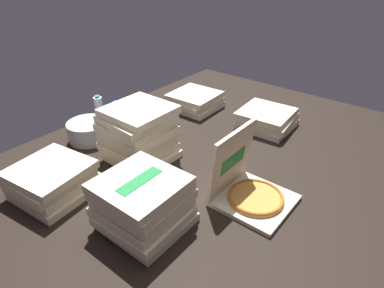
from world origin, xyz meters
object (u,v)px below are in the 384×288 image
at_px(open_pizza_box, 248,187).
at_px(water_bottle_1, 111,135).
at_px(water_bottle_0, 117,116).
at_px(water_bottle_2, 99,110).
at_px(pizza_stack_left_near, 139,134).
at_px(pizza_stack_right_far, 267,119).
at_px(pizza_stack_right_mid, 195,101).
at_px(pizza_stack_center_far, 143,203).
at_px(pizza_stack_center_near, 52,180).
at_px(ice_bucket, 89,131).

xyz_separation_m(open_pizza_box, water_bottle_1, (-0.13, 1.01, 0.03)).
distance_m(water_bottle_0, water_bottle_2, 0.20).
relative_size(pizza_stack_left_near, pizza_stack_right_far, 0.96).
bearing_deg(pizza_stack_right_mid, pizza_stack_center_far, -151.50).
bearing_deg(open_pizza_box, pizza_stack_right_mid, 51.98).
height_order(pizza_stack_right_far, water_bottle_0, water_bottle_0).
bearing_deg(pizza_stack_right_mid, pizza_stack_right_far, -84.00).
distance_m(open_pizza_box, pizza_stack_center_near, 1.11).
bearing_deg(pizza_stack_right_far, water_bottle_2, 125.77).
height_order(pizza_stack_left_near, water_bottle_2, pizza_stack_left_near).
relative_size(pizza_stack_center_far, pizza_stack_left_near, 1.02).
bearing_deg(pizza_stack_center_near, ice_bucket, 35.64).
bearing_deg(pizza_stack_center_near, water_bottle_2, 35.51).
distance_m(open_pizza_box, water_bottle_0, 1.22).
bearing_deg(water_bottle_1, ice_bucket, 93.25).
bearing_deg(water_bottle_2, ice_bucket, -144.80).
bearing_deg(pizza_stack_right_far, pizza_stack_center_near, 159.74).
height_order(pizza_stack_center_near, ice_bucket, pizza_stack_center_near).
relative_size(pizza_stack_left_near, pizza_stack_center_near, 0.93).
relative_size(open_pizza_box, water_bottle_1, 1.72).
distance_m(pizza_stack_center_near, ice_bucket, 0.63).
relative_size(pizza_stack_left_near, water_bottle_1, 1.75).
relative_size(open_pizza_box, water_bottle_0, 1.72).
distance_m(open_pizza_box, pizza_stack_center_far, 0.59).
distance_m(pizza_stack_right_mid, pizza_stack_center_near, 1.44).
distance_m(pizza_stack_left_near, water_bottle_0, 0.48).
relative_size(pizza_stack_left_near, water_bottle_2, 1.75).
bearing_deg(pizza_stack_right_mid, water_bottle_2, 149.74).
height_order(pizza_stack_right_mid, water_bottle_0, water_bottle_0).
distance_m(pizza_stack_left_near, pizza_stack_right_far, 1.04).
height_order(pizza_stack_right_mid, pizza_stack_center_near, pizza_stack_center_near).
xyz_separation_m(water_bottle_0, water_bottle_1, (-0.22, -0.20, 0.00)).
bearing_deg(water_bottle_2, pizza_stack_right_mid, -30.26).
xyz_separation_m(pizza_stack_left_near, water_bottle_2, (0.16, 0.64, -0.07)).
bearing_deg(pizza_stack_center_far, pizza_stack_left_near, 48.60).
xyz_separation_m(pizza_stack_center_far, pizza_stack_left_near, (0.42, 0.47, 0.05)).
height_order(open_pizza_box, pizza_stack_right_mid, open_pizza_box).
xyz_separation_m(pizza_stack_center_far, water_bottle_1, (0.37, 0.71, -0.03)).
height_order(pizza_stack_left_near, water_bottle_0, pizza_stack_left_near).
xyz_separation_m(pizza_stack_right_mid, water_bottle_2, (-0.71, 0.41, 0.04)).
xyz_separation_m(ice_bucket, water_bottle_2, (0.22, 0.15, 0.04)).
relative_size(water_bottle_1, water_bottle_2, 1.00).
distance_m(pizza_stack_right_far, ice_bucket, 1.36).
distance_m(water_bottle_1, water_bottle_2, 0.45).
distance_m(open_pizza_box, water_bottle_2, 1.42).
relative_size(pizza_stack_right_mid, water_bottle_2, 1.72).
bearing_deg(pizza_stack_center_near, pizza_stack_right_mid, 4.34).
height_order(pizza_stack_right_mid, pizza_stack_center_far, pizza_stack_center_far).
distance_m(pizza_stack_center_far, water_bottle_1, 0.80).
distance_m(ice_bucket, water_bottle_1, 0.25).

